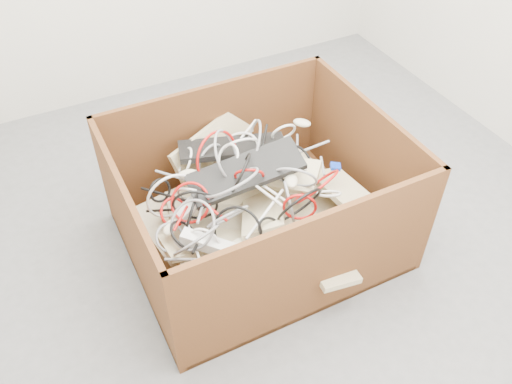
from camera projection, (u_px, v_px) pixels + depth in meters
name	position (u px, v px, depth m)	size (l,w,h in m)	color
ground	(281.00, 220.00, 2.71)	(3.00, 3.00, 0.00)	#555658
cardboard_box	(255.00, 219.00, 2.50)	(1.18, 0.98, 0.61)	#422A10
keyboard_pile	(259.00, 190.00, 2.44)	(0.97, 1.08, 0.44)	beige
mice_scatter	(256.00, 198.00, 2.32)	(0.94, 0.76, 0.19)	beige
power_strip_left	(200.00, 196.00, 2.31)	(0.26, 0.05, 0.04)	silver
power_strip_right	(218.00, 247.00, 2.14)	(0.31, 0.06, 0.04)	silver
vga_plug	(335.00, 167.00, 2.44)	(0.04, 0.04, 0.02)	#0B2CAB
cable_tangle	(237.00, 186.00, 2.30)	(1.04, 0.76, 0.43)	#AC0E0C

